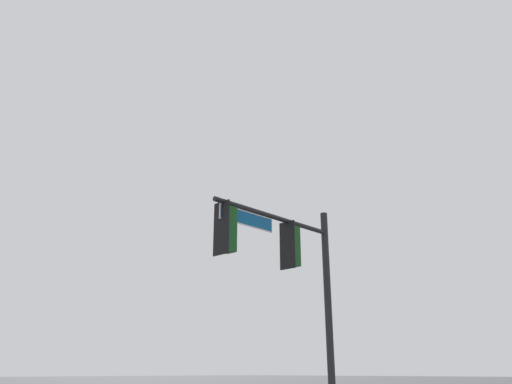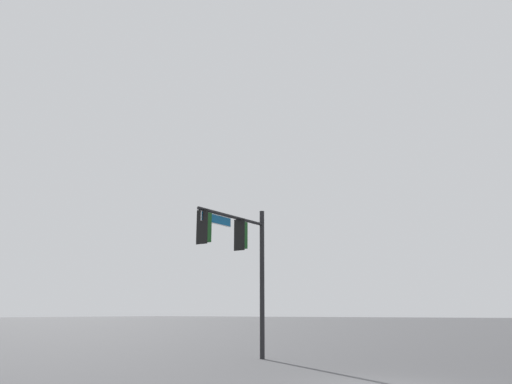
# 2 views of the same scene
# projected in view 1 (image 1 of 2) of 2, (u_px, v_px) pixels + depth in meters

# --- Properties ---
(signal_pole_near) EXTENTS (4.43, 0.56, 6.26)m
(signal_pole_near) POSITION_uv_depth(u_px,v_px,m) (289.00, 268.00, 13.22)
(signal_pole_near) COLOR black
(signal_pole_near) RESTS_ON ground_plane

